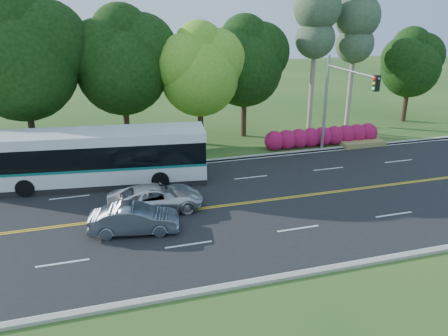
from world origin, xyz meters
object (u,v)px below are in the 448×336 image
object	(u,v)px
traffic_signal	(340,93)
suv	(156,198)
transit_bus	(99,158)
sedan	(134,219)

from	to	relation	value
traffic_signal	suv	world-z (taller)	traffic_signal
traffic_signal	transit_bus	bearing A→B (deg)	-178.85
suv	sedan	bearing A→B (deg)	145.69
sedan	suv	bearing A→B (deg)	-22.89
transit_bus	suv	bearing A→B (deg)	-51.83
traffic_signal	transit_bus	size ratio (longest dim) A/B	0.54
traffic_signal	suv	size ratio (longest dim) A/B	1.39
traffic_signal	sedan	bearing A→B (deg)	-154.51
sedan	suv	size ratio (longest dim) A/B	0.84
transit_bus	sedan	bearing A→B (deg)	-70.93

